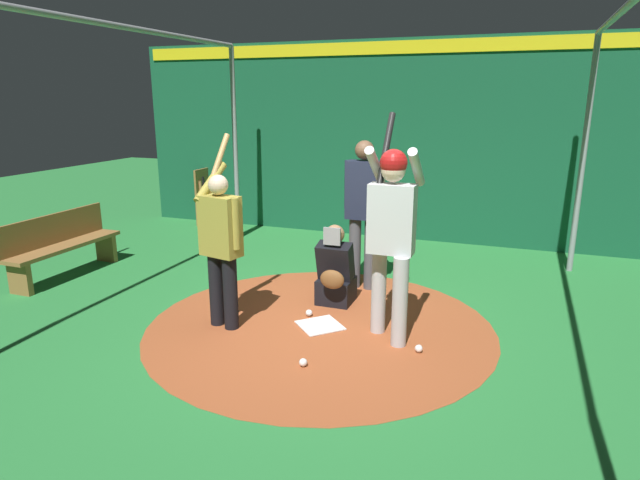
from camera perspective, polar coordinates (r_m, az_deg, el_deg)
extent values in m
plane|color=#287A38|center=(5.81, 0.00, -9.10)|extent=(25.80, 25.80, 0.00)
cylinder|color=#9E4C28|center=(5.81, 0.00, -9.07)|extent=(3.66, 3.66, 0.01)
cube|color=white|center=(5.80, 0.00, -8.99)|extent=(0.59, 0.59, 0.01)
cylinder|color=#B3B3B7|center=(5.28, 8.42, -6.51)|extent=(0.15, 0.15, 0.90)
cylinder|color=#B3B3B7|center=(5.55, 6.21, -5.34)|extent=(0.15, 0.15, 0.90)
cube|color=silver|center=(5.19, 7.57, 2.21)|extent=(0.22, 0.44, 0.67)
cylinder|color=silver|center=(5.17, 10.16, 7.52)|extent=(0.54, 0.09, 0.42)
cylinder|color=silver|center=(5.25, 5.88, 7.78)|extent=(0.54, 0.09, 0.42)
sphere|color=beige|center=(5.11, 7.75, 7.35)|extent=(0.23, 0.23, 0.23)
sphere|color=#A51414|center=(5.10, 7.77, 8.06)|extent=(0.26, 0.26, 0.26)
cylinder|color=black|center=(5.34, 6.94, 9.28)|extent=(0.54, 0.06, 0.73)
cube|color=black|center=(6.41, 1.71, -5.33)|extent=(0.40, 0.40, 0.29)
cube|color=black|center=(6.25, 1.62, -2.29)|extent=(0.31, 0.40, 0.48)
sphere|color=#9E704C|center=(6.15, 1.58, 0.60)|extent=(0.22, 0.22, 0.22)
cube|color=gray|center=(6.06, 1.28, 0.38)|extent=(0.03, 0.20, 0.20)
ellipsoid|color=brown|center=(6.02, 1.29, -4.18)|extent=(0.12, 0.28, 0.22)
cylinder|color=#4C4C51|center=(6.79, 5.31, -1.52)|extent=(0.15, 0.15, 0.90)
cylinder|color=#4C4C51|center=(6.84, 3.69, -1.36)|extent=(0.15, 0.15, 0.90)
cube|color=#1E2338|center=(6.64, 4.64, 5.26)|extent=(0.22, 0.42, 0.71)
cylinder|color=#1E2338|center=(6.58, 6.34, 5.63)|extent=(0.09, 0.09, 0.60)
cylinder|color=#1E2338|center=(6.68, 2.98, 5.85)|extent=(0.09, 0.09, 0.60)
sphere|color=brown|center=(6.57, 4.73, 9.43)|extent=(0.23, 0.23, 0.23)
cylinder|color=black|center=(5.70, -9.43, -5.54)|extent=(0.15, 0.15, 0.78)
cylinder|color=black|center=(5.83, -10.89, -5.14)|extent=(0.15, 0.15, 0.78)
cube|color=#A19038|center=(5.56, -10.49, 1.46)|extent=(0.31, 0.46, 0.62)
cylinder|color=#A19038|center=(5.42, -8.96, 1.70)|extent=(0.09, 0.09, 0.52)
cylinder|color=#A19038|center=(5.69, -11.49, 5.96)|extent=(0.47, 0.19, 0.40)
sphere|color=beige|center=(5.48, -10.70, 5.74)|extent=(0.20, 0.20, 0.20)
cylinder|color=tan|center=(5.74, -10.99, 7.22)|extent=(0.46, 0.16, 0.74)
cube|color=#145133|center=(9.25, 8.92, 10.20)|extent=(0.20, 9.80, 3.27)
cube|color=yellow|center=(9.15, 9.17, 19.47)|extent=(0.03, 9.61, 0.20)
cylinder|color=gray|center=(9.19, -8.94, 9.78)|extent=(0.08, 0.08, 3.14)
cylinder|color=gray|center=(8.06, 26.00, 7.79)|extent=(0.08, 0.08, 3.14)
cylinder|color=gray|center=(6.73, -22.91, 20.48)|extent=(6.03, 0.07, 0.07)
cube|color=olive|center=(10.59, -12.11, 4.56)|extent=(0.58, 0.04, 1.05)
cylinder|color=tan|center=(10.74, -11.26, 4.08)|extent=(0.06, 0.13, 0.81)
cylinder|color=black|center=(10.64, -11.60, 3.96)|extent=(0.06, 0.17, 0.81)
cylinder|color=black|center=(10.53, -11.95, 4.11)|extent=(0.06, 0.16, 0.91)
cylinder|color=olive|center=(10.44, -12.29, 3.80)|extent=(0.06, 0.13, 0.84)
cube|color=olive|center=(8.01, -25.30, -0.57)|extent=(1.74, 0.36, 0.05)
cube|color=olive|center=(8.07, -26.28, 1.08)|extent=(1.74, 0.04, 0.40)
cube|color=olive|center=(8.58, -21.63, -0.79)|extent=(0.08, 0.32, 0.40)
cube|color=olive|center=(7.59, -29.09, -3.61)|extent=(0.08, 0.32, 0.40)
sphere|color=white|center=(5.32, 10.38, -11.20)|extent=(0.07, 0.07, 0.07)
sphere|color=white|center=(4.99, -1.79, -12.78)|extent=(0.07, 0.07, 0.07)
sphere|color=white|center=(6.04, -1.17, -7.69)|extent=(0.07, 0.07, 0.07)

